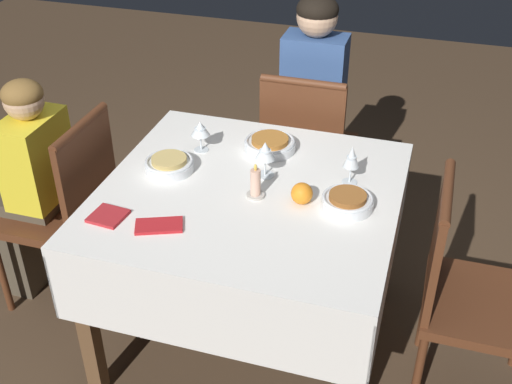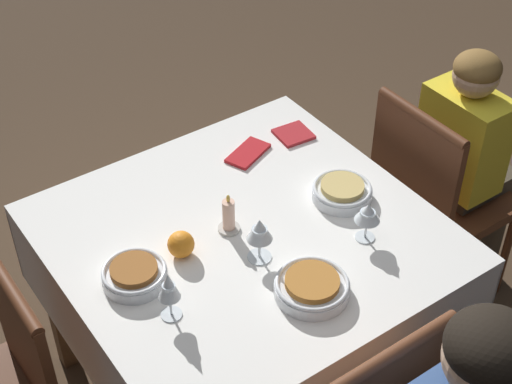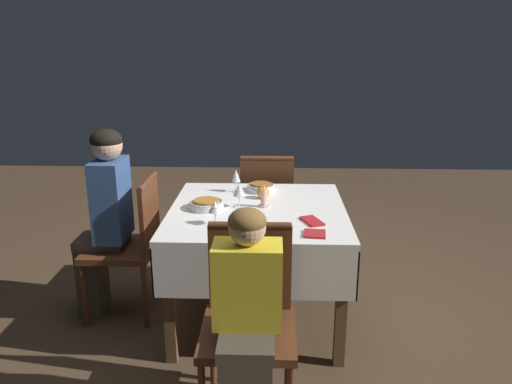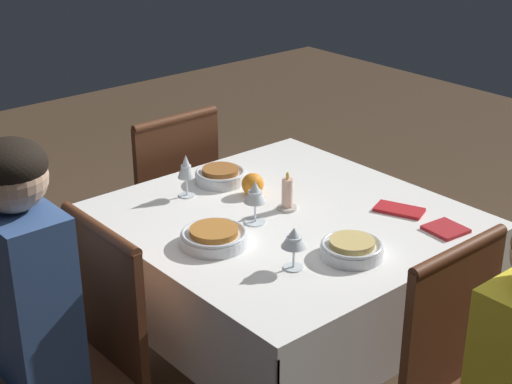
% 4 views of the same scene
% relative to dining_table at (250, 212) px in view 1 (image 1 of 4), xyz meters
% --- Properties ---
extents(ground_plane, '(8.00, 8.00, 0.00)m').
position_rel_dining_table_xyz_m(ground_plane, '(0.00, 0.00, -0.64)').
color(ground_plane, '#4C3826').
extents(dining_table, '(1.11, 1.07, 0.75)m').
position_rel_dining_table_xyz_m(dining_table, '(0.00, 0.00, 0.00)').
color(dining_table, white).
rests_on(dining_table, ground_plane).
extents(chair_north, '(0.43, 0.44, 0.92)m').
position_rel_dining_table_xyz_m(chair_north, '(0.04, 0.81, -0.13)').
color(chair_north, '#562D19').
rests_on(chair_north, ground_plane).
extents(chair_west, '(0.44, 0.43, 0.92)m').
position_rel_dining_table_xyz_m(chair_west, '(-0.83, 0.01, -0.13)').
color(chair_west, '#562D19').
rests_on(chair_west, ground_plane).
extents(chair_east, '(0.44, 0.43, 0.92)m').
position_rel_dining_table_xyz_m(chair_east, '(0.83, -0.05, -0.13)').
color(chair_east, '#562D19').
rests_on(chair_east, ground_plane).
extents(person_adult_denim, '(0.30, 0.34, 1.23)m').
position_rel_dining_table_xyz_m(person_adult_denim, '(0.04, 0.97, 0.05)').
color(person_adult_denim, '#4C4233').
rests_on(person_adult_denim, ground_plane).
extents(person_child_yellow, '(0.33, 0.30, 1.06)m').
position_rel_dining_table_xyz_m(person_child_yellow, '(-1.00, 0.01, -0.06)').
color(person_child_yellow, '#4C4233').
rests_on(person_child_yellow, ground_plane).
extents(bowl_north, '(0.21, 0.21, 0.06)m').
position_rel_dining_table_xyz_m(bowl_north, '(-0.01, 0.31, 0.13)').
color(bowl_north, silver).
rests_on(bowl_north, dining_table).
extents(wine_glass_north, '(0.08, 0.08, 0.15)m').
position_rel_dining_table_xyz_m(wine_glass_north, '(0.03, 0.11, 0.21)').
color(wine_glass_north, white).
rests_on(wine_glass_north, dining_table).
extents(bowl_west, '(0.19, 0.19, 0.06)m').
position_rel_dining_table_xyz_m(bowl_west, '(-0.34, 0.04, 0.13)').
color(bowl_west, silver).
rests_on(bowl_west, dining_table).
extents(wine_glass_west, '(0.08, 0.08, 0.13)m').
position_rel_dining_table_xyz_m(wine_glass_west, '(-0.28, 0.23, 0.20)').
color(wine_glass_west, white).
rests_on(wine_glass_west, dining_table).
extents(bowl_east, '(0.19, 0.19, 0.06)m').
position_rel_dining_table_xyz_m(bowl_east, '(0.37, -0.01, 0.13)').
color(bowl_east, silver).
rests_on(bowl_east, dining_table).
extents(wine_glass_east, '(0.06, 0.06, 0.16)m').
position_rel_dining_table_xyz_m(wine_glass_east, '(0.35, 0.16, 0.21)').
color(wine_glass_east, white).
rests_on(wine_glass_east, dining_table).
extents(candle_centerpiece, '(0.07, 0.07, 0.14)m').
position_rel_dining_table_xyz_m(candle_centerpiece, '(0.03, -0.04, 0.15)').
color(candle_centerpiece, beige).
rests_on(candle_centerpiece, dining_table).
extents(orange_fruit, '(0.08, 0.08, 0.08)m').
position_rel_dining_table_xyz_m(orange_fruit, '(0.21, -0.03, 0.14)').
color(orange_fruit, orange).
rests_on(orange_fruit, dining_table).
extents(napkin_red_folded, '(0.13, 0.13, 0.01)m').
position_rel_dining_table_xyz_m(napkin_red_folded, '(-0.42, -0.31, 0.11)').
color(napkin_red_folded, '#AD2328').
rests_on(napkin_red_folded, dining_table).
extents(napkin_spare_side, '(0.18, 0.14, 0.01)m').
position_rel_dining_table_xyz_m(napkin_spare_side, '(-0.23, -0.32, 0.11)').
color(napkin_spare_side, red).
rests_on(napkin_spare_side, dining_table).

